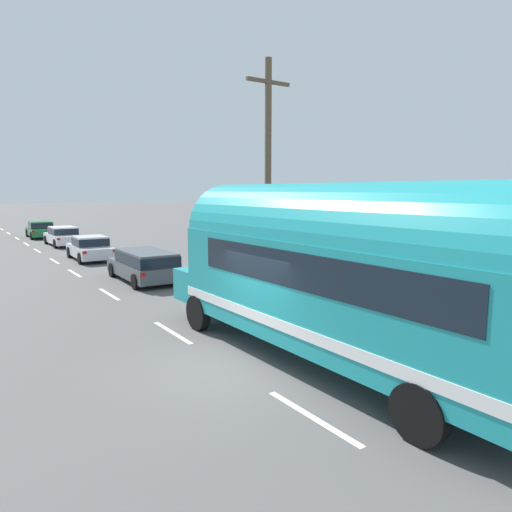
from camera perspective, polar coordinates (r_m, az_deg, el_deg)
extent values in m
plane|color=#565454|center=(10.70, -3.21, -13.59)|extent=(300.00, 300.00, 0.00)
cube|color=silver|center=(8.65, 6.94, -19.13)|extent=(0.14, 2.40, 0.01)
cube|color=silver|center=(13.34, -10.32, -9.25)|extent=(0.14, 2.40, 0.01)
cube|color=silver|center=(18.67, -17.69, -4.51)|extent=(0.14, 2.40, 0.01)
cube|color=silver|center=(23.91, -21.52, -1.98)|extent=(0.14, 2.40, 0.01)
cube|color=silver|center=(28.42, -23.64, -0.58)|extent=(0.14, 2.40, 0.01)
cube|color=silver|center=(33.88, -25.42, 0.61)|extent=(0.14, 2.40, 0.01)
cube|color=silver|center=(38.37, -26.51, 1.33)|extent=(0.14, 2.40, 0.01)
cube|color=silver|center=(43.24, -27.43, 1.94)|extent=(0.14, 2.40, 0.01)
cube|color=silver|center=(48.84, -28.25, 2.49)|extent=(0.14, 2.40, 0.01)
cube|color=silver|center=(54.22, -28.89, 2.91)|extent=(0.14, 2.40, 0.01)
cube|color=silver|center=(22.76, -10.51, -2.03)|extent=(0.12, 80.00, 0.01)
cylinder|color=brown|center=(16.71, 1.49, 9.11)|extent=(0.24, 0.24, 8.50)
cube|color=brown|center=(17.12, 1.53, 20.73)|extent=(1.80, 0.12, 0.12)
cube|color=teal|center=(10.36, 9.78, -4.30)|extent=(2.61, 9.36, 2.30)
cylinder|color=teal|center=(10.17, 9.94, 2.04)|extent=(2.56, 9.25, 2.45)
cube|color=teal|center=(14.66, -5.09, -3.26)|extent=(2.28, 1.33, 0.95)
cube|color=white|center=(10.51, 9.70, -7.77)|extent=(2.65, 9.40, 0.24)
cube|color=black|center=(10.04, 11.07, -1.24)|extent=(2.62, 7.56, 0.76)
cube|color=black|center=(13.94, -3.92, 1.68)|extent=(2.14, 0.13, 0.96)
cube|color=silver|center=(15.27, -6.38, -3.29)|extent=(0.90, 0.11, 0.56)
cylinder|color=black|center=(13.34, -7.16, -6.97)|extent=(0.27, 1.00, 1.00)
cylinder|color=black|center=(14.55, 1.04, -5.64)|extent=(0.27, 1.00, 1.00)
cylinder|color=black|center=(8.03, 19.53, -17.85)|extent=(0.27, 1.00, 1.00)
cylinder|color=black|center=(9.90, 27.65, -13.27)|extent=(0.27, 1.00, 1.00)
cube|color=#474C51|center=(20.98, -13.78, -1.56)|extent=(1.99, 4.75, 0.60)
cube|color=#474C51|center=(20.44, -13.40, -0.16)|extent=(1.76, 3.49, 0.55)
cube|color=black|center=(20.45, -13.39, -0.25)|extent=(1.82, 3.53, 0.43)
cube|color=red|center=(18.48, -13.78, -2.28)|extent=(0.20, 0.04, 0.14)
cube|color=red|center=(19.07, -9.13, -1.83)|extent=(0.20, 0.04, 0.14)
cylinder|color=black|center=(22.30, -17.34, -1.65)|extent=(0.22, 0.64, 0.64)
cylinder|color=black|center=(22.84, -13.01, -1.27)|extent=(0.22, 0.64, 0.64)
cylinder|color=black|center=(19.19, -14.67, -3.09)|extent=(0.22, 0.64, 0.64)
cylinder|color=black|center=(19.81, -9.73, -2.59)|extent=(0.22, 0.64, 0.64)
cube|color=silver|center=(28.20, -19.80, 0.62)|extent=(1.93, 4.35, 0.60)
cube|color=silver|center=(28.02, -19.80, 1.76)|extent=(1.66, 2.00, 0.55)
cube|color=black|center=(28.02, -19.80, 1.70)|extent=(1.73, 2.04, 0.43)
cube|color=red|center=(25.92, -20.42, 0.37)|extent=(0.20, 0.05, 0.14)
cube|color=red|center=(26.29, -17.07, 0.63)|extent=(0.20, 0.05, 0.14)
cylinder|color=black|center=(29.47, -22.07, 0.42)|extent=(0.22, 0.65, 0.64)
cylinder|color=black|center=(29.83, -18.80, 0.67)|extent=(0.22, 0.65, 0.64)
cylinder|color=black|center=(26.64, -20.88, -0.28)|extent=(0.22, 0.65, 0.64)
cylinder|color=black|center=(27.04, -17.29, 0.01)|extent=(0.22, 0.65, 0.64)
cube|color=white|center=(36.28, -22.74, 2.03)|extent=(1.82, 4.60, 0.60)
cube|color=white|center=(36.11, -22.75, 2.93)|extent=(1.60, 2.25, 0.55)
cube|color=black|center=(36.11, -22.75, 2.88)|extent=(1.66, 2.29, 0.43)
cube|color=red|center=(33.87, -23.21, 1.93)|extent=(0.20, 0.04, 0.14)
cube|color=red|center=(34.21, -20.68, 2.11)|extent=(0.20, 0.04, 0.14)
cylinder|color=black|center=(37.70, -24.51, 1.83)|extent=(0.20, 0.64, 0.64)
cylinder|color=black|center=(38.03, -21.99, 2.02)|extent=(0.20, 0.64, 0.64)
cylinder|color=black|center=(34.58, -23.54, 1.39)|extent=(0.20, 0.64, 0.64)
cylinder|color=black|center=(34.95, -20.81, 1.60)|extent=(0.20, 0.64, 0.64)
cube|color=#196633|center=(43.12, -25.07, 2.77)|extent=(1.99, 4.47, 0.60)
cube|color=#196633|center=(42.96, -25.09, 3.52)|extent=(1.71, 2.11, 0.55)
cube|color=black|center=(42.96, -25.09, 3.48)|extent=(1.77, 2.15, 0.43)
cube|color=red|center=(40.82, -25.78, 2.72)|extent=(0.20, 0.05, 0.14)
cube|color=red|center=(41.04, -23.57, 2.87)|extent=(0.20, 0.05, 0.14)
cylinder|color=black|center=(44.53, -26.43, 2.57)|extent=(0.22, 0.65, 0.64)
cylinder|color=black|center=(44.75, -24.19, 2.73)|extent=(0.22, 0.65, 0.64)
cylinder|color=black|center=(41.55, -25.98, 2.26)|extent=(0.22, 0.65, 0.64)
cylinder|color=black|center=(41.78, -23.58, 2.43)|extent=(0.22, 0.65, 0.64)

